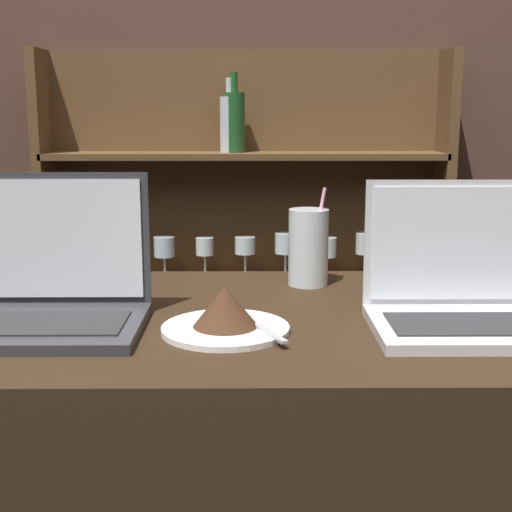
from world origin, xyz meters
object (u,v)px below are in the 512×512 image
object	(u,v)px
laptop_near	(44,293)
water_glass	(308,247)
cake_plate	(226,315)
laptop_far	(470,295)

from	to	relation	value
laptop_near	water_glass	size ratio (longest dim) A/B	1.67
cake_plate	water_glass	bearing A→B (deg)	63.63
laptop_far	water_glass	distance (m)	0.39
laptop_near	water_glass	bearing A→B (deg)	30.95
laptop_near	water_glass	xyz separation A→B (m)	(0.47, 0.28, 0.02)
laptop_near	cake_plate	bearing A→B (deg)	-7.95
laptop_far	cake_plate	distance (m)	0.41
cake_plate	water_glass	world-z (taller)	water_glass
laptop_far	laptop_near	bearing A→B (deg)	179.08
laptop_near	water_glass	world-z (taller)	laptop_near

